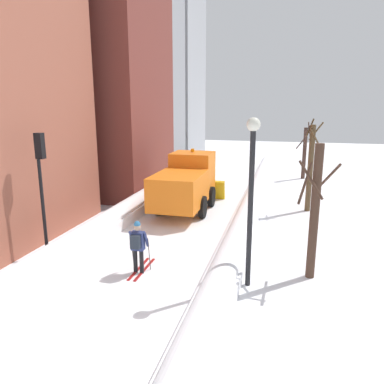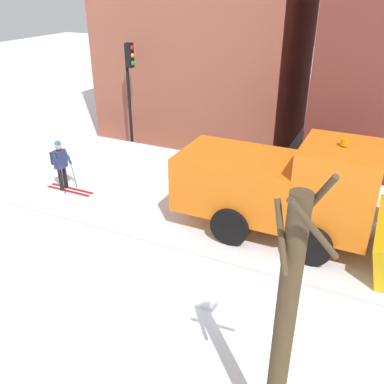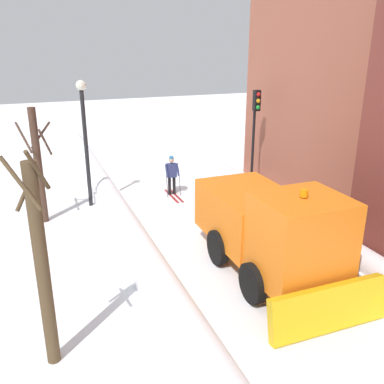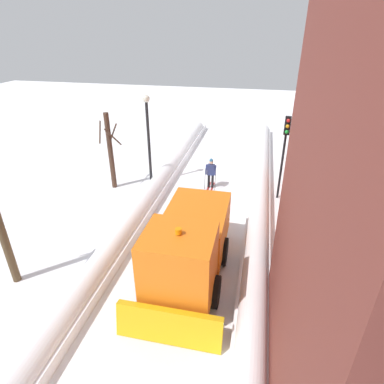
% 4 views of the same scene
% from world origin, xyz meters
% --- Properties ---
extents(ground_plane, '(80.00, 80.00, 0.00)m').
position_xyz_m(ground_plane, '(0.00, 10.00, 0.00)').
color(ground_plane, white).
extents(snowbank_left, '(1.10, 36.00, 0.96)m').
position_xyz_m(snowbank_left, '(-2.86, 10.00, 0.41)').
color(snowbank_left, white).
rests_on(snowbank_left, ground).
extents(snowbank_right, '(1.10, 36.00, 0.90)m').
position_xyz_m(snowbank_right, '(2.86, 10.00, 0.35)').
color(snowbank_right, white).
rests_on(snowbank_right, ground).
extents(building_brick_near, '(6.23, 8.22, 13.74)m').
position_xyz_m(building_brick_near, '(-7.75, 5.89, 6.87)').
color(building_brick_near, '#9E5642').
rests_on(building_brick_near, ground).
extents(plow_truck, '(3.20, 5.98, 3.12)m').
position_xyz_m(plow_truck, '(-0.46, 11.40, 1.48)').
color(plow_truck, orange).
rests_on(plow_truck, ground).
extents(skier, '(0.62, 1.80, 1.81)m').
position_xyz_m(skier, '(-0.03, 3.77, 1.00)').
color(skier, black).
rests_on(skier, ground).
extents(traffic_light_pole, '(0.28, 0.42, 4.52)m').
position_xyz_m(traffic_light_pole, '(-3.83, 4.31, 3.17)').
color(traffic_light_pole, black).
rests_on(traffic_light_pole, ground).
extents(street_lamp, '(0.40, 0.40, 5.14)m').
position_xyz_m(street_lamp, '(3.59, 3.81, 3.26)').
color(street_lamp, black).
rests_on(street_lamp, ground).
extents(bare_tree_near, '(1.22, 1.37, 4.35)m').
position_xyz_m(bare_tree_near, '(5.49, 4.87, 2.26)').
color(bare_tree_near, '#463024').
rests_on(bare_tree_near, ground).
extents(bare_tree_mid, '(0.85, 0.84, 4.78)m').
position_xyz_m(bare_tree_mid, '(5.76, 12.89, 2.34)').
color(bare_tree_mid, '#4F3C26').
rests_on(bare_tree_mid, ground).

